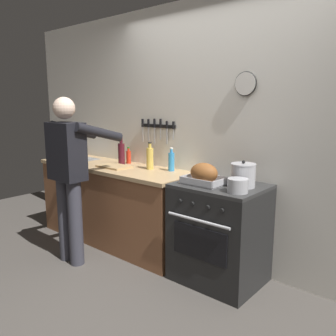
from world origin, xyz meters
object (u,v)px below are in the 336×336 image
at_px(person_cook, 69,170).
at_px(roasting_pan, 204,174).
at_px(cutting_board, 114,166).
at_px(stock_pot, 243,175).
at_px(stove, 219,233).
at_px(bottle_dish_soap, 171,161).
at_px(bottle_cooking_oil, 150,158).
at_px(bottle_hot_sauce, 129,157).
at_px(bottle_wine_red, 121,153).
at_px(saucepan, 238,186).

height_order(person_cook, roasting_pan, person_cook).
bearing_deg(cutting_board, person_cook, -90.62).
relative_size(stock_pot, cutting_board, 0.64).
bearing_deg(stove, bottle_dish_soap, 165.86).
distance_m(bottle_cooking_oil, bottle_hot_sauce, 0.45).
xyz_separation_m(roasting_pan, bottle_dish_soap, (-0.60, 0.27, 0.02)).
bearing_deg(bottle_wine_red, bottle_cooking_oil, 2.60).
distance_m(stove, bottle_wine_red, 1.51).
bearing_deg(saucepan, bottle_hot_sauce, 167.77).
relative_size(stock_pot, saucepan, 1.38).
bearing_deg(roasting_pan, cutting_board, 179.06).
xyz_separation_m(stove, bottle_wine_red, (-1.39, 0.09, 0.58)).
xyz_separation_m(bottle_hot_sauce, bottle_dish_soap, (0.68, -0.03, 0.02)).
xyz_separation_m(stove, bottle_hot_sauce, (-1.40, 0.21, 0.53)).
bearing_deg(person_cook, cutting_board, -3.33).
height_order(person_cook, stock_pot, person_cook).
height_order(saucepan, bottle_wine_red, bottle_wine_red).
relative_size(roasting_pan, stock_pot, 1.53).
relative_size(cutting_board, bottle_cooking_oil, 1.23).
bearing_deg(saucepan, bottle_cooking_oil, 167.93).
bearing_deg(roasting_pan, bottle_dish_soap, 155.73).
bearing_deg(saucepan, bottle_wine_red, 171.71).
height_order(stock_pot, cutting_board, stock_pot).
bearing_deg(bottle_wine_red, roasting_pan, -7.97).
bearing_deg(bottle_cooking_oil, cutting_board, -155.10).
relative_size(saucepan, bottle_wine_red, 0.53).
relative_size(roasting_pan, saucepan, 2.12).
xyz_separation_m(saucepan, bottle_wine_red, (-1.64, 0.24, 0.08)).
bearing_deg(bottle_dish_soap, person_cook, -127.31).
distance_m(cutting_board, bottle_dish_soap, 0.67).
relative_size(person_cook, saucepan, 9.98).
xyz_separation_m(bottle_wine_red, bottle_cooking_oil, (0.43, 0.02, -0.01)).
bearing_deg(bottle_hot_sauce, saucepan, -12.23).
distance_m(roasting_pan, bottle_dish_soap, 0.66).
xyz_separation_m(cutting_board, bottle_dish_soap, (0.62, 0.25, 0.09)).
height_order(cutting_board, bottle_hot_sauce, bottle_hot_sauce).
bearing_deg(bottle_dish_soap, saucepan, -18.87).
distance_m(stock_pot, bottle_hot_sauce, 1.59).
bearing_deg(saucepan, cutting_board, 177.08).
bearing_deg(stove, person_cook, -154.59).
distance_m(stock_pot, bottle_cooking_oil, 1.15).
bearing_deg(bottle_cooking_oil, stock_pot, -3.20).
relative_size(roasting_pan, bottle_hot_sauce, 1.81).
distance_m(cutting_board, bottle_hot_sauce, 0.29).
height_order(saucepan, cutting_board, saucepan).
relative_size(stove, cutting_board, 2.50).
height_order(person_cook, bottle_dish_soap, person_cook).
relative_size(bottle_cooking_oil, bottle_dish_soap, 1.19).
bearing_deg(saucepan, bottle_dish_soap, 161.13).
distance_m(cutting_board, bottle_cooking_oil, 0.44).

